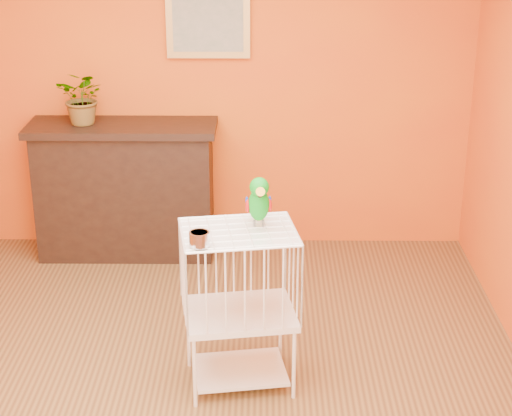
{
  "coord_description": "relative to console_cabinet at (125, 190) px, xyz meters",
  "views": [
    {
      "loc": [
        0.41,
        -4.12,
        2.8
      ],
      "look_at": [
        0.37,
        0.22,
        1.09
      ],
      "focal_mm": 60.0,
      "sensor_mm": 36.0,
      "label": 1
    }
  ],
  "objects": [
    {
      "name": "parrot",
      "position": [
        1.04,
        -1.76,
        0.59
      ],
      "size": [
        0.15,
        0.27,
        0.3
      ],
      "rotation": [
        0.0,
        0.0,
        0.09
      ],
      "color": "#59544C",
      "rests_on": "birdcage"
    },
    {
      "name": "room_shell",
      "position": [
        0.65,
        -2.01,
        1.06
      ],
      "size": [
        4.5,
        4.5,
        4.5
      ],
      "color": "#C44112",
      "rests_on": "ground"
    },
    {
      "name": "console_cabinet",
      "position": [
        0.0,
        0.0,
        0.0
      ],
      "size": [
        1.41,
        0.51,
        1.05
      ],
      "color": "black",
      "rests_on": "ground"
    },
    {
      "name": "potted_plant",
      "position": [
        -0.27,
        0.06,
        0.68
      ],
      "size": [
        0.47,
        0.49,
        0.31
      ],
      "primitive_type": "imported",
      "rotation": [
        0.0,
        0.0,
        -0.31
      ],
      "color": "#26722D",
      "rests_on": "console_cabinet"
    },
    {
      "name": "birdcage",
      "position": [
        0.93,
        -1.82,
        -0.03
      ],
      "size": [
        0.69,
        0.57,
        0.96
      ],
      "rotation": [
        0.0,
        0.0,
        0.16
      ],
      "color": "white",
      "rests_on": "ground"
    },
    {
      "name": "framed_picture",
      "position": [
        0.65,
        0.21,
        1.23
      ],
      "size": [
        0.62,
        0.04,
        0.5
      ],
      "color": "#AD813E",
      "rests_on": "room_shell"
    },
    {
      "name": "ground",
      "position": [
        0.65,
        -2.01,
        -0.52
      ],
      "size": [
        4.5,
        4.5,
        0.0
      ],
      "primitive_type": "plane",
      "color": "brown",
      "rests_on": "ground"
    },
    {
      "name": "feed_cup",
      "position": [
        0.73,
        -2.03,
        0.48
      ],
      "size": [
        0.11,
        0.11,
        0.08
      ],
      "primitive_type": "cylinder",
      "color": "silver",
      "rests_on": "birdcage"
    }
  ]
}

